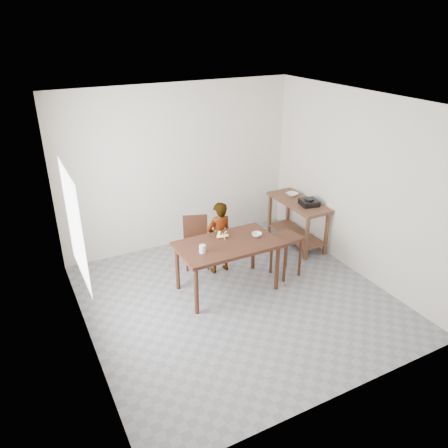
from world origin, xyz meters
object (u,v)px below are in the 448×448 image
dining_chair (196,243)px  stool (286,255)px  prep_counter (297,222)px  child (219,238)px  dining_table (227,266)px

dining_chair → stool: dining_chair is taller
prep_counter → dining_chair: (-1.83, 0.11, -0.00)m
child → dining_chair: child is taller
child → stool: child is taller
child → stool: size_ratio=1.76×
prep_counter → child: (-1.59, -0.20, 0.17)m
dining_chair → stool: bearing=-18.9°
dining_table → dining_chair: 0.82m
dining_table → stool: size_ratio=2.14×
dining_table → child: (0.13, 0.50, 0.20)m
dining_table → prep_counter: size_ratio=1.17×
dining_chair → stool: 1.39m
dining_chair → stool: (1.09, -0.87, -0.07)m
prep_counter → stool: (-0.75, -0.75, -0.07)m
dining_table → child: child is taller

